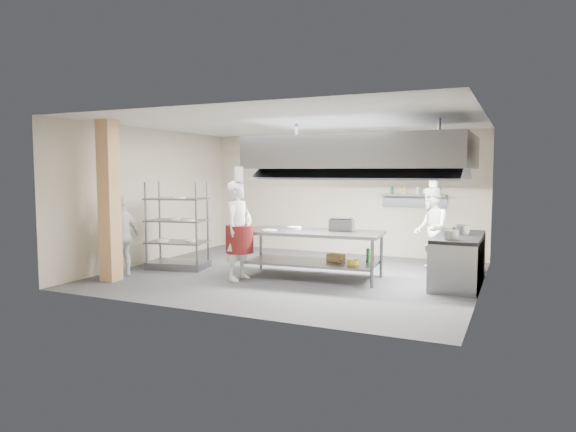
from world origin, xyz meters
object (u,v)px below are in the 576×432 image
at_px(chef_line, 431,229).
at_px(island, 312,254).
at_px(chef_head, 239,231).
at_px(griddle, 342,225).
at_px(stockpot, 463,230).
at_px(cooking_range, 458,261).
at_px(chef_plating, 122,236).
at_px(pass_rack, 177,225).

bearing_deg(chef_line, island, -65.89).
height_order(chef_head, chef_line, chef_head).
height_order(chef_line, griddle, chef_line).
relative_size(chef_line, stockpot, 7.18).
relative_size(island, cooking_range, 1.34).
bearing_deg(cooking_range, stockpot, 53.80).
bearing_deg(chef_plating, island, 108.80).
height_order(cooking_range, chef_line, chef_line).
distance_m(chef_line, chef_plating, 6.17).
bearing_deg(stockpot, chef_head, -160.24).
xyz_separation_m(island, pass_rack, (-2.94, -0.28, 0.46)).
bearing_deg(griddle, chef_head, -157.59).
xyz_separation_m(pass_rack, chef_head, (1.75, -0.45, 0.02)).
distance_m(cooking_range, griddle, 2.24).
height_order(pass_rack, griddle, pass_rack).
bearing_deg(griddle, pass_rack, -179.16).
relative_size(cooking_range, chef_plating, 1.26).
height_order(chef_line, stockpot, chef_line).
xyz_separation_m(pass_rack, cooking_range, (5.58, 0.87, -0.50)).
relative_size(pass_rack, griddle, 4.06).
height_order(cooking_range, stockpot, stockpot).
bearing_deg(chef_head, cooking_range, -65.97).
distance_m(chef_plating, stockpot, 6.47).
height_order(island, chef_head, chef_head).
bearing_deg(pass_rack, chef_plating, -125.39).
relative_size(chef_plating, griddle, 3.50).
bearing_deg(chef_plating, griddle, 109.77).
bearing_deg(pass_rack, chef_head, -25.79).
bearing_deg(griddle, chef_line, 31.48).
xyz_separation_m(island, chef_plating, (-3.44, -1.40, 0.34)).
distance_m(griddle, stockpot, 2.22).
bearing_deg(stockpot, cooking_range, -126.20).
xyz_separation_m(chef_head, chef_line, (3.19, 2.26, -0.06)).
xyz_separation_m(island, cooking_range, (2.64, 0.59, -0.04)).
bearing_deg(griddle, island, -159.23).
bearing_deg(island, stockpot, 9.24).
distance_m(pass_rack, chef_plating, 1.23).
bearing_deg(stockpot, pass_rack, -170.48).
bearing_deg(island, pass_rack, -179.16).
bearing_deg(chef_head, stockpot, -65.25).
distance_m(island, griddle, 0.81).
distance_m(cooking_range, chef_head, 4.09).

